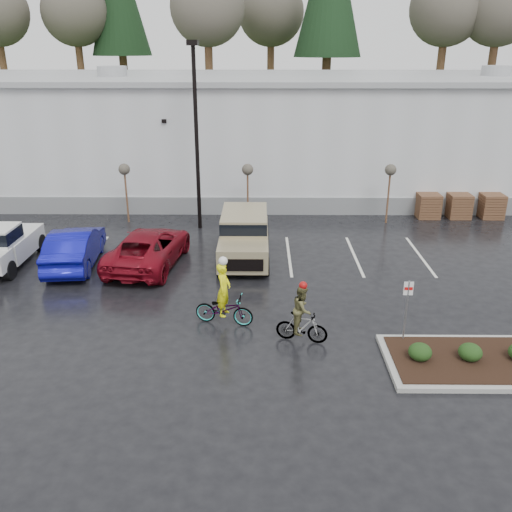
{
  "coord_description": "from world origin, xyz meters",
  "views": [
    {
      "loc": [
        -0.79,
        -15.11,
        8.99
      ],
      "look_at": [
        -0.98,
        4.6,
        1.3
      ],
      "focal_mm": 38.0,
      "sensor_mm": 36.0,
      "label": 1
    }
  ],
  "objects_px": {
    "pallet_stack_a": "(428,206)",
    "car_red": "(149,248)",
    "cyclist_hivis": "(224,304)",
    "pickup_white": "(4,242)",
    "cyclist_olive": "(302,320)",
    "pallet_stack_b": "(459,206)",
    "suv_tan": "(244,238)",
    "sapling_mid": "(248,173)",
    "lamppost": "(196,118)",
    "sapling_east": "(390,173)",
    "car_blue": "(75,247)",
    "fire_lane_sign": "(407,304)",
    "sapling_west": "(124,172)",
    "pallet_stack_c": "(491,206)"
  },
  "relations": [
    {
      "from": "pallet_stack_c",
      "to": "cyclist_hivis",
      "type": "bearing_deg",
      "value": -138.32
    },
    {
      "from": "pallet_stack_c",
      "to": "suv_tan",
      "type": "height_order",
      "value": "suv_tan"
    },
    {
      "from": "pallet_stack_b",
      "to": "cyclist_olive",
      "type": "distance_m",
      "value": 16.75
    },
    {
      "from": "car_red",
      "to": "cyclist_olive",
      "type": "bearing_deg",
      "value": 140.92
    },
    {
      "from": "lamppost",
      "to": "sapling_mid",
      "type": "height_order",
      "value": "lamppost"
    },
    {
      "from": "sapling_mid",
      "to": "pallet_stack_b",
      "type": "relative_size",
      "value": 2.37
    },
    {
      "from": "pallet_stack_a",
      "to": "pickup_white",
      "type": "relative_size",
      "value": 0.26
    },
    {
      "from": "sapling_east",
      "to": "car_red",
      "type": "relative_size",
      "value": 0.56
    },
    {
      "from": "pallet_stack_a",
      "to": "car_red",
      "type": "distance_m",
      "value": 15.87
    },
    {
      "from": "sapling_mid",
      "to": "cyclist_hivis",
      "type": "bearing_deg",
      "value": -92.69
    },
    {
      "from": "pickup_white",
      "to": "car_red",
      "type": "height_order",
      "value": "pickup_white"
    },
    {
      "from": "fire_lane_sign",
      "to": "sapling_west",
      "type": "bearing_deg",
      "value": 132.67
    },
    {
      "from": "sapling_east",
      "to": "pallet_stack_a",
      "type": "bearing_deg",
      "value": 21.8
    },
    {
      "from": "pickup_white",
      "to": "car_blue",
      "type": "bearing_deg",
      "value": -3.9
    },
    {
      "from": "pallet_stack_b",
      "to": "fire_lane_sign",
      "type": "distance_m",
      "value": 15.23
    },
    {
      "from": "sapling_mid",
      "to": "fire_lane_sign",
      "type": "xyz_separation_m",
      "value": [
        5.3,
        -12.8,
        -1.32
      ]
    },
    {
      "from": "lamppost",
      "to": "car_red",
      "type": "distance_m",
      "value": 7.3
    },
    {
      "from": "sapling_west",
      "to": "pickup_white",
      "type": "relative_size",
      "value": 0.62
    },
    {
      "from": "sapling_east",
      "to": "suv_tan",
      "type": "relative_size",
      "value": 0.63
    },
    {
      "from": "sapling_east",
      "to": "car_red",
      "type": "bearing_deg",
      "value": -152.2
    },
    {
      "from": "pallet_stack_a",
      "to": "sapling_mid",
      "type": "bearing_deg",
      "value": -174.29
    },
    {
      "from": "fire_lane_sign",
      "to": "car_red",
      "type": "distance_m",
      "value": 11.58
    },
    {
      "from": "pickup_white",
      "to": "cyclist_hivis",
      "type": "height_order",
      "value": "cyclist_hivis"
    },
    {
      "from": "cyclist_hivis",
      "to": "sapling_west",
      "type": "bearing_deg",
      "value": 40.41
    },
    {
      "from": "lamppost",
      "to": "pickup_white",
      "type": "bearing_deg",
      "value": -148.01
    },
    {
      "from": "cyclist_hivis",
      "to": "sapling_mid",
      "type": "bearing_deg",
      "value": 10.32
    },
    {
      "from": "car_red",
      "to": "cyclist_olive",
      "type": "xyz_separation_m",
      "value": [
        6.2,
        -6.53,
        -0.0
      ]
    },
    {
      "from": "suv_tan",
      "to": "cyclist_olive",
      "type": "relative_size",
      "value": 2.41
    },
    {
      "from": "sapling_west",
      "to": "cyclist_hivis",
      "type": "height_order",
      "value": "sapling_west"
    },
    {
      "from": "pallet_stack_a",
      "to": "suv_tan",
      "type": "bearing_deg",
      "value": -147.13
    },
    {
      "from": "sapling_mid",
      "to": "car_red",
      "type": "xyz_separation_m",
      "value": [
        -4.16,
        -6.15,
        -1.94
      ]
    },
    {
      "from": "pallet_stack_a",
      "to": "car_blue",
      "type": "bearing_deg",
      "value": -157.45
    },
    {
      "from": "cyclist_hivis",
      "to": "pallet_stack_a",
      "type": "bearing_deg",
      "value": -27.13
    },
    {
      "from": "lamppost",
      "to": "pallet_stack_c",
      "type": "distance_m",
      "value": 16.89
    },
    {
      "from": "pallet_stack_b",
      "to": "car_red",
      "type": "xyz_separation_m",
      "value": [
        -15.86,
        -7.15,
        0.11
      ]
    },
    {
      "from": "sapling_mid",
      "to": "cyclist_olive",
      "type": "height_order",
      "value": "sapling_mid"
    },
    {
      "from": "pallet_stack_b",
      "to": "car_red",
      "type": "height_order",
      "value": "car_red"
    },
    {
      "from": "car_red",
      "to": "car_blue",
      "type": "bearing_deg",
      "value": 8.41
    },
    {
      "from": "pallet_stack_a",
      "to": "pickup_white",
      "type": "xyz_separation_m",
      "value": [
        -20.49,
        -6.99,
        0.3
      ]
    },
    {
      "from": "sapling_mid",
      "to": "pallet_stack_a",
      "type": "height_order",
      "value": "sapling_mid"
    },
    {
      "from": "pallet_stack_a",
      "to": "sapling_west",
      "type": "bearing_deg",
      "value": -176.53
    },
    {
      "from": "pickup_white",
      "to": "cyclist_olive",
      "type": "relative_size",
      "value": 2.46
    },
    {
      "from": "pallet_stack_b",
      "to": "cyclist_hivis",
      "type": "relative_size",
      "value": 0.55
    },
    {
      "from": "sapling_mid",
      "to": "cyclist_olive",
      "type": "xyz_separation_m",
      "value": [
        2.04,
        -12.68,
        -1.94
      ]
    },
    {
      "from": "car_red",
      "to": "cyclist_olive",
      "type": "distance_m",
      "value": 9.01
    },
    {
      "from": "pallet_stack_c",
      "to": "fire_lane_sign",
      "type": "xyz_separation_m",
      "value": [
        -8.2,
        -13.8,
        0.73
      ]
    },
    {
      "from": "pallet_stack_a",
      "to": "car_red",
      "type": "height_order",
      "value": "car_red"
    },
    {
      "from": "pickup_white",
      "to": "suv_tan",
      "type": "distance_m",
      "value": 10.47
    },
    {
      "from": "pallet_stack_b",
      "to": "car_blue",
      "type": "bearing_deg",
      "value": -159.28
    },
    {
      "from": "pallet_stack_a",
      "to": "suv_tan",
      "type": "height_order",
      "value": "suv_tan"
    }
  ]
}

